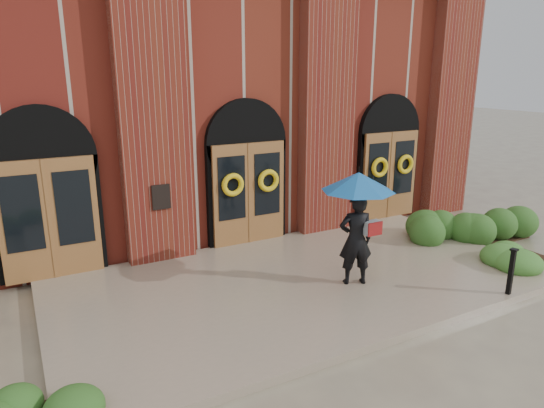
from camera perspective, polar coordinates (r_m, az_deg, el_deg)
ground at (r=10.16m, az=4.15°, el=-9.80°), size 90.00×90.00×0.00m
landing at (r=10.24m, az=3.71°, el=-9.11°), size 10.00×5.30×0.15m
church_building at (r=17.25m, az=-11.86°, el=12.40°), size 16.20×12.53×7.00m
man_with_umbrella at (r=9.59m, az=10.02°, el=-0.33°), size 1.85×1.85×2.29m
metal_post at (r=10.40m, az=26.33°, el=-7.03°), size 0.14×0.14×0.93m
hedge_wall_right at (r=13.67m, az=21.73°, el=-2.38°), size 3.10×1.24×0.80m
hedge_front_right at (r=12.62m, az=27.69°, el=-5.16°), size 1.51×1.30×0.54m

